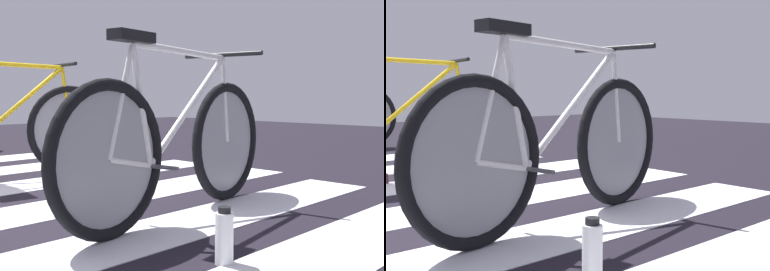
# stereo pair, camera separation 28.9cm
# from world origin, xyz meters

# --- Properties ---
(bicycle_1_of_4) EXTENTS (1.72, 0.54, 0.93)m
(bicycle_1_of_4) POSITION_xyz_m (1.11, -1.29, 0.41)
(bicycle_1_of_4) COLOR black
(bicycle_1_of_4) RESTS_ON ground
(bicycle_2_of_4) EXTENTS (1.73, 0.53, 0.93)m
(bicycle_2_of_4) POSITION_xyz_m (1.00, 0.44, 0.41)
(bicycle_2_of_4) COLOR black
(bicycle_2_of_4) RESTS_ON ground
(water_bottle) EXTENTS (0.07, 0.07, 0.22)m
(water_bottle) POSITION_xyz_m (0.73, -1.94, 0.13)
(water_bottle) COLOR silver
(water_bottle) RESTS_ON ground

